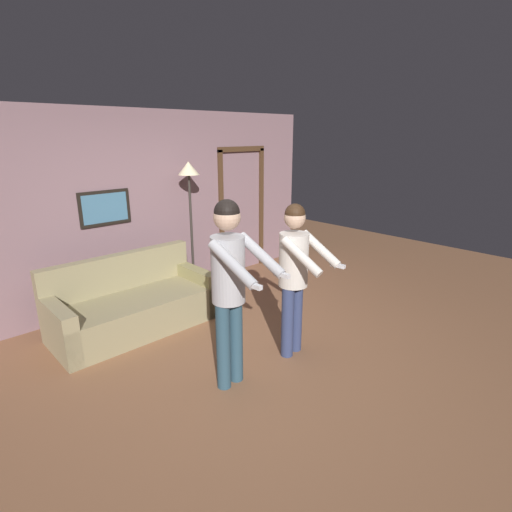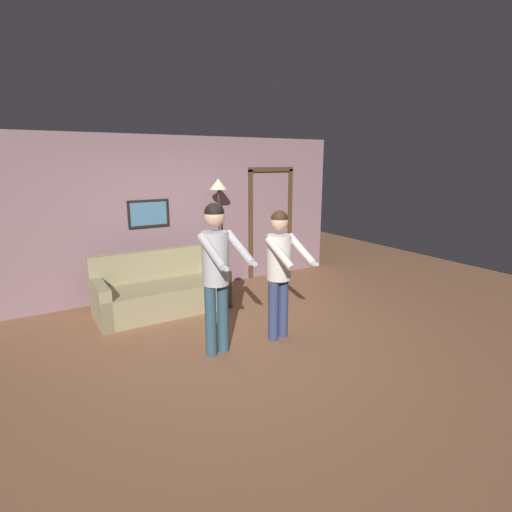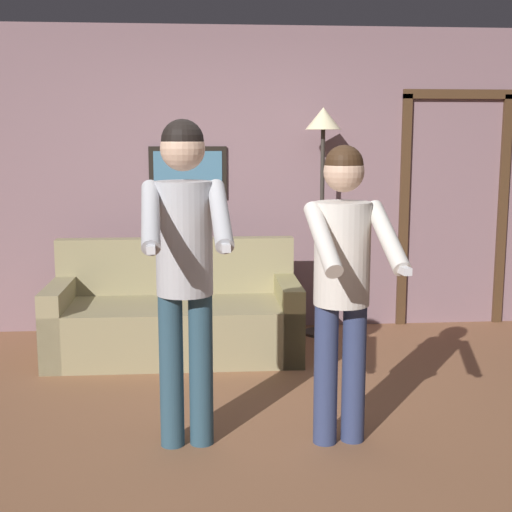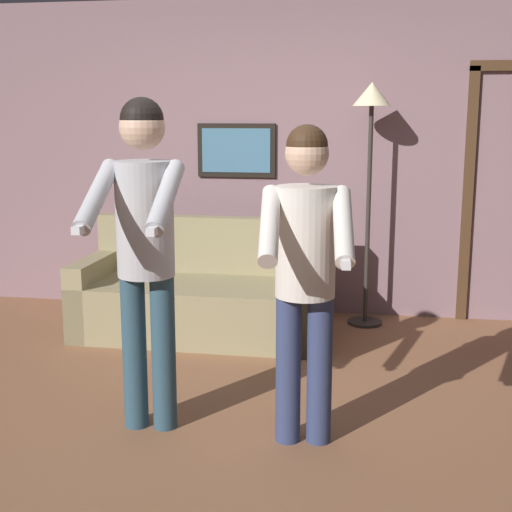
# 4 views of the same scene
# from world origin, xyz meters

# --- Properties ---
(ground_plane) EXTENTS (12.00, 12.00, 0.00)m
(ground_plane) POSITION_xyz_m (0.00, 0.00, 0.00)
(ground_plane) COLOR #8B5C3E
(back_wall_assembly) EXTENTS (6.40, 0.10, 2.60)m
(back_wall_assembly) POSITION_xyz_m (0.02, 2.30, 1.30)
(back_wall_assembly) COLOR gray
(back_wall_assembly) RESTS_ON ground_plane
(couch) EXTENTS (1.91, 0.86, 0.87)m
(couch) POSITION_xyz_m (-0.52, 1.50, 0.28)
(couch) COLOR #948861
(couch) RESTS_ON ground_plane
(torchiere_lamp) EXTENTS (0.30, 0.30, 1.91)m
(torchiere_lamp) POSITION_xyz_m (0.70, 1.97, 1.55)
(torchiere_lamp) COLOR #332D28
(torchiere_lamp) RESTS_ON ground_plane
(person_standing_left) EXTENTS (0.46, 0.70, 1.76)m
(person_standing_left) POSITION_xyz_m (-0.41, -0.19, 1.07)
(person_standing_left) COLOR #2D4D5E
(person_standing_left) RESTS_ON ground_plane
(person_standing_right) EXTENTS (0.48, 0.62, 1.63)m
(person_standing_right) POSITION_xyz_m (0.43, -0.22, 0.98)
(person_standing_right) COLOR navy
(person_standing_right) RESTS_ON ground_plane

